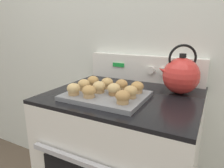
# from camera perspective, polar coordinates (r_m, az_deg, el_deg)

# --- Properties ---
(wall_back) EXTENTS (8.00, 0.05, 2.40)m
(wall_back) POSITION_cam_1_polar(r_m,az_deg,el_deg) (1.35, 10.21, 12.82)
(wall_back) COLOR silver
(wall_back) RESTS_ON ground_plane
(stove_range) EXTENTS (0.78, 0.69, 0.93)m
(stove_range) POSITION_cam_1_polar(r_m,az_deg,el_deg) (1.29, 3.27, -22.57)
(stove_range) COLOR white
(stove_range) RESTS_ON ground_plane
(control_panel) EXTENTS (0.76, 0.07, 0.17)m
(control_panel) POSITION_cam_1_polar(r_m,az_deg,el_deg) (1.32, 9.26, 4.45)
(control_panel) COLOR white
(control_panel) RESTS_ON stove_range
(muffin_pan) EXTENTS (0.39, 0.30, 0.02)m
(muffin_pan) POSITION_cam_1_polar(r_m,az_deg,el_deg) (0.99, -1.70, -3.35)
(muffin_pan) COLOR slate
(muffin_pan) RESTS_ON stove_range
(muffin_r0_c0) EXTENTS (0.06, 0.06, 0.06)m
(muffin_r0_c0) POSITION_cam_1_polar(r_m,az_deg,el_deg) (0.98, -10.92, -1.47)
(muffin_r0_c0) COLOR tan
(muffin_r0_c0) RESTS_ON muffin_pan
(muffin_r0_c1) EXTENTS (0.06, 0.06, 0.06)m
(muffin_r0_c1) POSITION_cam_1_polar(r_m,az_deg,el_deg) (0.93, -6.61, -2.17)
(muffin_r0_c1) COLOR tan
(muffin_r0_c1) RESTS_ON muffin_pan
(muffin_r0_c3) EXTENTS (0.06, 0.06, 0.06)m
(muffin_r0_c3) POSITION_cam_1_polar(r_m,az_deg,el_deg) (0.85, 3.07, -3.78)
(muffin_r0_c3) COLOR tan
(muffin_r0_c3) RESTS_ON muffin_pan
(muffin_r1_c0) EXTENTS (0.06, 0.06, 0.06)m
(muffin_r1_c0) POSITION_cam_1_polar(r_m,az_deg,el_deg) (1.04, -8.04, -0.27)
(muffin_r1_c0) COLOR tan
(muffin_r1_c0) RESTS_ON muffin_pan
(muffin_r1_c1) EXTENTS (0.06, 0.06, 0.06)m
(muffin_r1_c1) POSITION_cam_1_polar(r_m,az_deg,el_deg) (1.00, -3.73, -0.89)
(muffin_r1_c1) COLOR tan
(muffin_r1_c1) RESTS_ON muffin_pan
(muffin_r1_c2) EXTENTS (0.06, 0.06, 0.06)m
(muffin_r1_c2) POSITION_cam_1_polar(r_m,az_deg,el_deg) (0.96, 0.57, -1.52)
(muffin_r1_c2) COLOR olive
(muffin_r1_c2) RESTS_ON muffin_pan
(muffin_r1_c3) EXTENTS (0.06, 0.06, 0.06)m
(muffin_r1_c3) POSITION_cam_1_polar(r_m,az_deg,el_deg) (0.92, 5.33, -2.28)
(muffin_r1_c3) COLOR tan
(muffin_r1_c3) RESTS_ON muffin_pan
(muffin_r2_c0) EXTENTS (0.06, 0.06, 0.06)m
(muffin_r2_c0) POSITION_cam_1_polar(r_m,az_deg,el_deg) (1.11, -5.45, 0.79)
(muffin_r2_c0) COLOR olive
(muffin_r2_c0) RESTS_ON muffin_pan
(muffin_r2_c1) EXTENTS (0.06, 0.06, 0.06)m
(muffin_r2_c1) POSITION_cam_1_polar(r_m,az_deg,el_deg) (1.07, -1.38, 0.24)
(muffin_r2_c1) COLOR tan
(muffin_r2_c1) RESTS_ON muffin_pan
(muffin_r2_c2) EXTENTS (0.06, 0.06, 0.06)m
(muffin_r2_c2) POSITION_cam_1_polar(r_m,az_deg,el_deg) (1.03, 2.74, -0.29)
(muffin_r2_c2) COLOR tan
(muffin_r2_c2) RESTS_ON muffin_pan
(muffin_r2_c3) EXTENTS (0.06, 0.06, 0.06)m
(muffin_r2_c3) POSITION_cam_1_polar(r_m,az_deg,el_deg) (1.00, 7.23, -0.94)
(muffin_r2_c3) COLOR tan
(muffin_r2_c3) RESTS_ON muffin_pan
(tea_kettle) EXTENTS (0.22, 0.19, 0.26)m
(tea_kettle) POSITION_cam_1_polar(r_m,az_deg,el_deg) (1.10, 19.05, 2.44)
(tea_kettle) COLOR red
(tea_kettle) RESTS_ON stove_range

